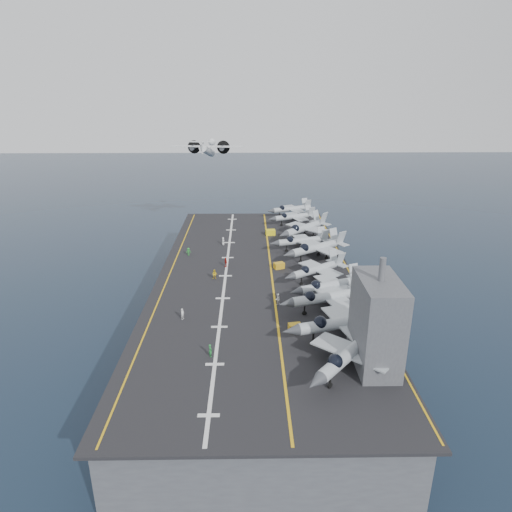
{
  "coord_description": "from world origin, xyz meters",
  "views": [
    {
      "loc": [
        -1.33,
        -81.62,
        45.08
      ],
      "look_at": [
        0.0,
        4.0,
        13.0
      ],
      "focal_mm": 32.0,
      "sensor_mm": 36.0,
      "label": 1
    }
  ],
  "objects_px": {
    "transport_plane": "(207,151)",
    "fighter_jet_0": "(349,352)",
    "tow_cart_a": "(295,327)",
    "island_superstructure": "(378,313)"
  },
  "relations": [
    {
      "from": "fighter_jet_0",
      "to": "tow_cart_a",
      "type": "xyz_separation_m",
      "value": [
        -5.89,
        10.48,
        -2.23
      ]
    },
    {
      "from": "island_superstructure",
      "to": "tow_cart_a",
      "type": "bearing_deg",
      "value": 137.53
    },
    {
      "from": "tow_cart_a",
      "to": "transport_plane",
      "type": "height_order",
      "value": "transport_plane"
    },
    {
      "from": "fighter_jet_0",
      "to": "island_superstructure",
      "type": "bearing_deg",
      "value": 25.52
    },
    {
      "from": "transport_plane",
      "to": "fighter_jet_0",
      "type": "bearing_deg",
      "value": -74.11
    },
    {
      "from": "tow_cart_a",
      "to": "transport_plane",
      "type": "relative_size",
      "value": 0.09
    },
    {
      "from": "island_superstructure",
      "to": "transport_plane",
      "type": "height_order",
      "value": "transport_plane"
    },
    {
      "from": "fighter_jet_0",
      "to": "transport_plane",
      "type": "xyz_separation_m",
      "value": [
        -24.99,
        87.77,
        13.74
      ]
    },
    {
      "from": "island_superstructure",
      "to": "tow_cart_a",
      "type": "xyz_separation_m",
      "value": [
        -9.55,
        8.74,
        -6.93
      ]
    },
    {
      "from": "fighter_jet_0",
      "to": "transport_plane",
      "type": "distance_m",
      "value": 92.29
    }
  ]
}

